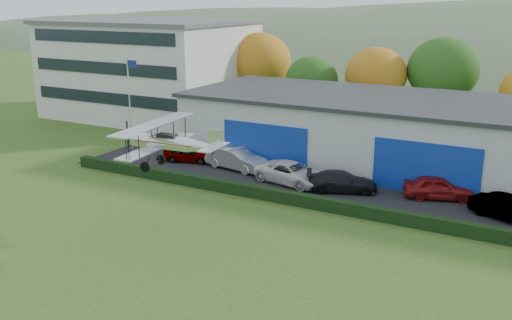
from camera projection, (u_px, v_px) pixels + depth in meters
The scene contains 14 objects.
apron at pixel (390, 194), 37.76m from camera, with size 48.00×9.00×0.05m, color black.
hedge at pixel (368, 212), 33.60m from camera, with size 46.00×0.60×0.80m, color black.
hangar at pixel (444, 138), 42.02m from camera, with size 40.60×12.60×5.30m.
office_block at pixel (151, 68), 62.29m from camera, with size 20.60×15.60×10.40m.
flagpole at pixel (130, 95), 47.72m from camera, with size 1.05×0.10×8.00m.
tree_belt at pixel (428, 75), 53.78m from camera, with size 75.70×13.22×10.12m.
distant_hills at pixel (484, 101), 145.37m from camera, with size 430.00×196.00×56.00m.
car_0 at pixel (188, 153), 45.02m from camera, with size 1.57×3.91×1.33m, color gray.
car_1 at pixel (237, 159), 42.97m from camera, with size 1.77×5.06×1.67m, color silver.
car_2 at pixel (292, 173), 39.69m from camera, with size 2.50×5.41×1.50m, color silver.
car_3 at pixel (342, 181), 38.10m from camera, with size 1.93×4.75×1.38m, color black.
car_4 at pixel (438, 187), 36.69m from camera, with size 1.78×4.43×1.51m, color maroon.
car_5 at pixel (507, 208), 33.17m from camera, with size 1.49×4.29×1.41m, color gray.
biplane at pixel (168, 141), 30.07m from camera, with size 5.86×6.73×2.51m.
Camera 1 is at (12.01, -14.63, 12.73)m, focal length 39.52 mm.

